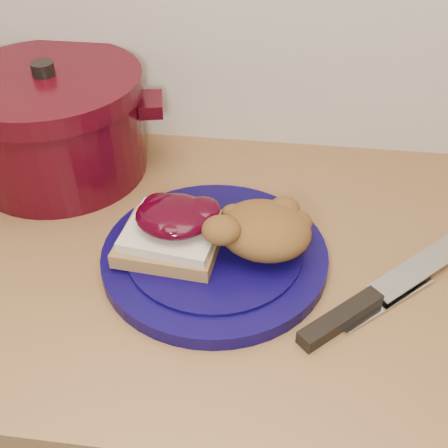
# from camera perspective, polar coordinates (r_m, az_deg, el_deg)

# --- Properties ---
(base_cabinet) EXTENTS (4.00, 0.60, 0.86)m
(base_cabinet) POSITION_cam_1_polar(r_m,az_deg,el_deg) (1.15, -2.94, -20.23)
(base_cabinet) COLOR beige
(base_cabinet) RESTS_ON floor
(plate) EXTENTS (0.35, 0.35, 0.02)m
(plate) POSITION_cam_1_polar(r_m,az_deg,el_deg) (0.75, -0.95, -3.25)
(plate) COLOR #090439
(plate) RESTS_ON wood_countertop
(sandwich) EXTENTS (0.14, 0.12, 0.06)m
(sandwich) POSITION_cam_1_polar(r_m,az_deg,el_deg) (0.73, -5.30, -0.55)
(sandwich) COLOR olive
(sandwich) RESTS_ON plate
(stuffing_mound) EXTENTS (0.14, 0.13, 0.06)m
(stuffing_mound) POSITION_cam_1_polar(r_m,az_deg,el_deg) (0.73, 4.12, -0.62)
(stuffing_mound) COLOR brown
(stuffing_mound) RESTS_ON plate
(chef_knife) EXTENTS (0.26, 0.25, 0.02)m
(chef_knife) POSITION_cam_1_polar(r_m,az_deg,el_deg) (0.72, 14.29, -7.66)
(chef_knife) COLOR black
(chef_knife) RESTS_ON wood_countertop
(butter_knife) EXTENTS (0.12, 0.11, 0.00)m
(butter_knife) POSITION_cam_1_polar(r_m,az_deg,el_deg) (0.73, 16.41, -7.78)
(butter_knife) COLOR silver
(butter_knife) RESTS_ON wood_countertop
(dutch_oven) EXTENTS (0.35, 0.35, 0.18)m
(dutch_oven) POSITION_cam_1_polar(r_m,az_deg,el_deg) (0.93, -16.83, 9.72)
(dutch_oven) COLOR #39050E
(dutch_oven) RESTS_ON wood_countertop
(pepper_grinder) EXTENTS (0.05, 0.05, 0.12)m
(pepper_grinder) POSITION_cam_1_polar(r_m,az_deg,el_deg) (0.98, -19.39, 8.94)
(pepper_grinder) COLOR black
(pepper_grinder) RESTS_ON wood_countertop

